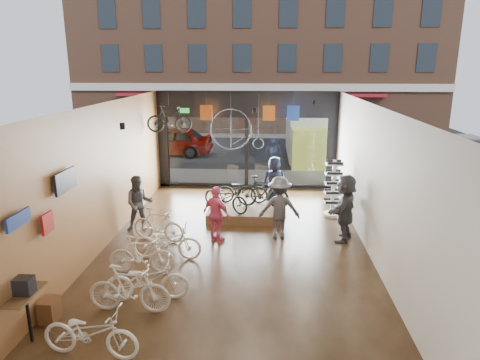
# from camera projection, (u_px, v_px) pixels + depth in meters

# --- Properties ---
(ground_plane) EXTENTS (7.00, 12.00, 0.04)m
(ground_plane) POSITION_uv_depth(u_px,v_px,m) (235.00, 248.00, 11.50)
(ground_plane) COLOR black
(ground_plane) RESTS_ON ground
(ceiling) EXTENTS (7.00, 12.00, 0.04)m
(ceiling) POSITION_uv_depth(u_px,v_px,m) (234.00, 104.00, 10.51)
(ceiling) COLOR black
(ceiling) RESTS_ON ground
(wall_left) EXTENTS (0.04, 12.00, 3.80)m
(wall_left) POSITION_uv_depth(u_px,v_px,m) (101.00, 177.00, 11.23)
(wall_left) COLOR #9D5B37
(wall_left) RESTS_ON ground
(wall_right) EXTENTS (0.04, 12.00, 3.80)m
(wall_right) POSITION_uv_depth(u_px,v_px,m) (374.00, 182.00, 10.78)
(wall_right) COLOR beige
(wall_right) RESTS_ON ground
(wall_back) EXTENTS (7.00, 0.04, 3.80)m
(wall_back) POSITION_uv_depth(u_px,v_px,m) (195.00, 307.00, 5.21)
(wall_back) COLOR beige
(wall_back) RESTS_ON ground
(storefront) EXTENTS (7.00, 0.26, 3.80)m
(storefront) POSITION_uv_depth(u_px,v_px,m) (247.00, 140.00, 16.79)
(storefront) COLOR black
(storefront) RESTS_ON ground
(exit_sign) EXTENTS (0.35, 0.06, 0.18)m
(exit_sign) POSITION_uv_depth(u_px,v_px,m) (185.00, 111.00, 16.53)
(exit_sign) COLOR #198C26
(exit_sign) RESTS_ON storefront
(street_road) EXTENTS (30.00, 18.00, 0.02)m
(street_road) POSITION_uv_depth(u_px,v_px,m) (254.00, 146.00, 25.95)
(street_road) COLOR black
(street_road) RESTS_ON ground
(sidewalk_near) EXTENTS (30.00, 2.40, 0.12)m
(sidewalk_near) POSITION_uv_depth(u_px,v_px,m) (248.00, 178.00, 18.42)
(sidewalk_near) COLOR slate
(sidewalk_near) RESTS_ON ground
(sidewalk_far) EXTENTS (30.00, 2.00, 0.12)m
(sidewalk_far) POSITION_uv_depth(u_px,v_px,m) (256.00, 135.00, 29.79)
(sidewalk_far) COLOR slate
(sidewalk_far) RESTS_ON ground
(opposite_building) EXTENTS (26.00, 5.00, 14.00)m
(opposite_building) POSITION_uv_depth(u_px,v_px,m) (258.00, 32.00, 30.39)
(opposite_building) COLOR brown
(opposite_building) RESTS_ON ground
(street_car) EXTENTS (4.57, 1.84, 1.56)m
(street_car) POSITION_uv_depth(u_px,v_px,m) (170.00, 141.00, 23.15)
(street_car) COLOR gray
(street_car) RESTS_ON street_road
(box_truck) EXTENTS (2.37, 7.10, 2.80)m
(box_truck) POSITION_uv_depth(u_px,v_px,m) (312.00, 134.00, 21.53)
(box_truck) COLOR silver
(box_truck) RESTS_ON street_road
(floor_bike_0) EXTENTS (1.75, 0.76, 0.89)m
(floor_bike_0) POSITION_uv_depth(u_px,v_px,m) (90.00, 332.00, 7.12)
(floor_bike_0) COLOR beige
(floor_bike_0) RESTS_ON ground_plane
(floor_bike_1) EXTENTS (1.67, 0.52, 1.00)m
(floor_bike_1) POSITION_uv_depth(u_px,v_px,m) (129.00, 289.00, 8.40)
(floor_bike_1) COLOR beige
(floor_bike_1) RESTS_ON ground_plane
(floor_bike_2) EXTENTS (1.80, 0.87, 0.90)m
(floor_bike_2) POSITION_uv_depth(u_px,v_px,m) (147.00, 280.00, 8.84)
(floor_bike_2) COLOR beige
(floor_bike_2) RESTS_ON ground_plane
(floor_bike_3) EXTENTS (1.57, 0.50, 0.94)m
(floor_bike_3) POSITION_uv_depth(u_px,v_px,m) (142.00, 255.00, 9.98)
(floor_bike_3) COLOR beige
(floor_bike_3) RESTS_ON ground_plane
(floor_bike_4) EXTENTS (1.76, 0.62, 0.92)m
(floor_bike_4) POSITION_uv_depth(u_px,v_px,m) (167.00, 242.00, 10.74)
(floor_bike_4) COLOR beige
(floor_bike_4) RESTS_ON ground_plane
(floor_bike_5) EXTENTS (1.63, 0.88, 0.95)m
(floor_bike_5) POSITION_uv_depth(u_px,v_px,m) (158.00, 225.00, 11.85)
(floor_bike_5) COLOR beige
(floor_bike_5) RESTS_ON ground_plane
(display_platform) EXTENTS (2.40, 1.80, 0.30)m
(display_platform) POSITION_uv_depth(u_px,v_px,m) (246.00, 212.00, 13.89)
(display_platform) COLOR #452C1C
(display_platform) RESTS_ON ground_plane
(display_bike_left) EXTENTS (1.77, 1.46, 0.91)m
(display_bike_left) POSITION_uv_depth(u_px,v_px,m) (226.00, 197.00, 13.42)
(display_bike_left) COLOR black
(display_bike_left) RESTS_ON display_platform
(display_bike_mid) EXTENTS (1.78, 0.83, 1.03)m
(display_bike_mid) POSITION_uv_depth(u_px,v_px,m) (263.00, 192.00, 13.69)
(display_bike_mid) COLOR black
(display_bike_mid) RESTS_ON display_platform
(display_bike_right) EXTENTS (1.70, 0.62, 0.89)m
(display_bike_right) POSITION_uv_depth(u_px,v_px,m) (242.00, 190.00, 14.18)
(display_bike_right) COLOR black
(display_bike_right) RESTS_ON display_platform
(customer_1) EXTENTS (0.95, 0.83, 1.67)m
(customer_1) POSITION_uv_depth(u_px,v_px,m) (139.00, 203.00, 12.51)
(customer_1) COLOR #3F3F44
(customer_1) RESTS_ON ground_plane
(customer_2) EXTENTS (0.98, 0.85, 1.59)m
(customer_2) POSITION_uv_depth(u_px,v_px,m) (217.00, 214.00, 11.71)
(customer_2) COLOR #CC4C72
(customer_2) RESTS_ON ground_plane
(customer_3) EXTENTS (1.19, 0.72, 1.79)m
(customer_3) POSITION_uv_depth(u_px,v_px,m) (279.00, 208.00, 11.92)
(customer_3) COLOR #3F3F44
(customer_3) RESTS_ON ground_plane
(customer_4) EXTENTS (0.94, 0.69, 1.77)m
(customer_4) POSITION_uv_depth(u_px,v_px,m) (274.00, 182.00, 14.55)
(customer_4) COLOR #161C33
(customer_4) RESTS_ON ground_plane
(customer_5) EXTENTS (1.19, 1.84, 1.90)m
(customer_5) POSITION_uv_depth(u_px,v_px,m) (345.00, 208.00, 11.80)
(customer_5) COLOR #3F3F44
(customer_5) RESTS_ON ground_plane
(sunglasses_rack) EXTENTS (0.57, 0.47, 1.86)m
(sunglasses_rack) POSITION_uv_depth(u_px,v_px,m) (333.00, 188.00, 13.69)
(sunglasses_rack) COLOR white
(sunglasses_rack) RESTS_ON ground_plane
(wall_merch) EXTENTS (0.40, 2.40, 2.60)m
(wall_merch) POSITION_uv_depth(u_px,v_px,m) (40.00, 256.00, 8.01)
(wall_merch) COLOR navy
(wall_merch) RESTS_ON wall_left
(penny_farthing) EXTENTS (1.86, 0.06, 1.49)m
(penny_farthing) POSITION_uv_depth(u_px,v_px,m) (240.00, 130.00, 15.24)
(penny_farthing) COLOR black
(penny_farthing) RESTS_ON ceiling
(hung_bike) EXTENTS (1.60, 0.53, 0.95)m
(hung_bike) POSITION_uv_depth(u_px,v_px,m) (169.00, 119.00, 14.96)
(hung_bike) COLOR black
(hung_bike) RESTS_ON ceiling
(jersey_left) EXTENTS (0.45, 0.03, 0.55)m
(jersey_left) POSITION_uv_depth(u_px,v_px,m) (206.00, 113.00, 15.81)
(jersey_left) COLOR #CC5919
(jersey_left) RESTS_ON ceiling
(jersey_mid) EXTENTS (0.45, 0.03, 0.55)m
(jersey_mid) POSITION_uv_depth(u_px,v_px,m) (269.00, 113.00, 15.66)
(jersey_mid) COLOR #CC5919
(jersey_mid) RESTS_ON ceiling
(jersey_right) EXTENTS (0.45, 0.03, 0.55)m
(jersey_right) POSITION_uv_depth(u_px,v_px,m) (293.00, 113.00, 15.60)
(jersey_right) COLOR #1E3F99
(jersey_right) RESTS_ON ceiling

